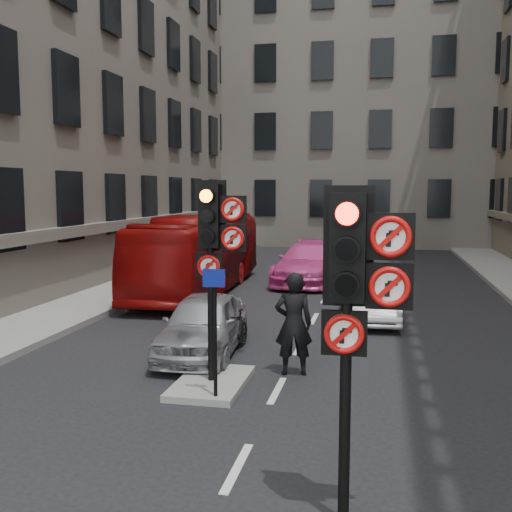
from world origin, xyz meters
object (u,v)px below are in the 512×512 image
at_px(signal_near, 356,284).
at_px(motorcycle, 237,331).
at_px(motorcyclist, 294,324).
at_px(signal_far, 215,237).
at_px(info_sign, 215,315).
at_px(car_silver, 203,324).
at_px(bus_red, 199,253).
at_px(car_white, 372,296).
at_px(car_pink, 309,263).

height_order(signal_near, motorcycle, signal_near).
xyz_separation_m(motorcycle, motorcyclist, (1.43, -1.37, 0.54)).
xyz_separation_m(signal_far, info_sign, (0.21, -0.81, -1.21)).
relative_size(signal_far, motorcycle, 2.39).
distance_m(car_silver, bus_red, 8.05).
height_order(signal_near, bus_red, signal_near).
bearing_deg(car_silver, signal_far, -71.39).
bearing_deg(signal_near, car_white, 89.67).
xyz_separation_m(car_silver, info_sign, (1.05, -2.82, 0.84)).
xyz_separation_m(bus_red, motorcycle, (3.10, -7.28, -0.88)).
distance_m(bus_red, motorcyclist, 9.77).
relative_size(car_white, bus_red, 0.41).
relative_size(car_white, info_sign, 1.82).
relative_size(car_pink, motorcyclist, 2.63).
bearing_deg(car_white, signal_far, -115.50).
distance_m(car_white, car_pink, 6.44).
distance_m(signal_far, car_pink, 12.42).
relative_size(motorcycle, info_sign, 0.70).
bearing_deg(car_pink, signal_near, -77.21).
bearing_deg(car_silver, motorcycle, 25.16).
relative_size(car_pink, bus_red, 0.55).
xyz_separation_m(signal_far, car_white, (2.66, 6.30, -2.06)).
bearing_deg(car_white, signal_near, -92.95).
bearing_deg(motorcycle, signal_far, -82.71).
bearing_deg(car_white, car_silver, -131.75).
distance_m(signal_near, motorcycle, 7.27).
xyz_separation_m(car_pink, motorcyclist, (1.02, -11.26, 0.24)).
relative_size(signal_far, info_sign, 1.68).
height_order(signal_near, car_pink, signal_near).
relative_size(motorcyclist, info_sign, 0.93).
xyz_separation_m(car_silver, motorcyclist, (2.09, -1.00, 0.34)).
bearing_deg(car_silver, car_white, 46.91).
height_order(bus_red, info_sign, bus_red).
height_order(signal_far, motorcycle, signal_far).
bearing_deg(car_pink, car_silver, -91.43).
bearing_deg(motorcyclist, signal_far, 26.47).
xyz_separation_m(bus_red, motorcyclist, (4.53, -8.65, -0.34)).
relative_size(signal_far, car_silver, 0.93).
distance_m(car_white, motorcycle, 4.85).
bearing_deg(signal_near, signal_far, 123.02).
xyz_separation_m(signal_near, car_silver, (-3.43, 6.01, -1.93)).
bearing_deg(motorcycle, bus_red, 116.14).
distance_m(signal_near, motorcyclist, 5.42).
xyz_separation_m(signal_near, motorcyclist, (-1.34, 5.01, -1.59)).
relative_size(signal_near, car_white, 0.92).
bearing_deg(info_sign, bus_red, 103.35).
distance_m(car_pink, bus_red, 4.41).
xyz_separation_m(signal_near, car_white, (0.06, 10.30, -1.94)).
relative_size(car_silver, info_sign, 1.80).
xyz_separation_m(car_pink, info_sign, (-0.02, -13.08, 0.74)).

